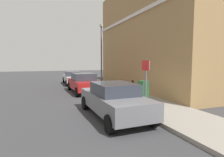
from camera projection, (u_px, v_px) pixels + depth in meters
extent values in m
plane|color=#38383A|center=(114.00, 107.00, 9.62)|extent=(80.00, 80.00, 0.00)
cube|color=gray|center=(109.00, 88.00, 15.86)|extent=(2.68, 30.00, 0.15)
cube|color=#9E7A4C|center=(165.00, 37.00, 16.07)|extent=(7.05, 13.64, 9.04)
cube|color=silver|center=(129.00, 18.00, 14.68)|extent=(0.12, 13.64, 0.24)
cube|color=slate|center=(114.00, 102.00, 7.85)|extent=(1.90, 4.51, 0.67)
cube|color=#2D333D|center=(114.00, 89.00, 7.73)|extent=(1.62, 2.01, 0.50)
cylinder|color=black|center=(85.00, 103.00, 9.11)|extent=(0.24, 0.65, 0.64)
cylinder|color=black|center=(116.00, 100.00, 9.75)|extent=(0.24, 0.65, 0.64)
cylinder|color=black|center=(110.00, 124.00, 6.01)|extent=(0.24, 0.65, 0.64)
cylinder|color=black|center=(153.00, 118.00, 6.65)|extent=(0.24, 0.65, 0.64)
cube|color=maroon|center=(83.00, 84.00, 14.04)|extent=(1.86, 4.30, 0.64)
cube|color=#2D333D|center=(83.00, 77.00, 13.97)|extent=(1.58, 2.06, 0.55)
cylinder|color=black|center=(69.00, 86.00, 15.21)|extent=(0.24, 0.65, 0.64)
cylinder|color=black|center=(88.00, 85.00, 15.83)|extent=(0.24, 0.65, 0.64)
cylinder|color=black|center=(77.00, 92.00, 12.31)|extent=(0.24, 0.65, 0.64)
cylinder|color=black|center=(100.00, 91.00, 12.93)|extent=(0.24, 0.65, 0.64)
cube|color=#B7B7BC|center=(73.00, 78.00, 19.13)|extent=(1.73, 4.17, 0.56)
cube|color=#2D333D|center=(73.00, 74.00, 19.06)|extent=(1.50, 1.97, 0.48)
cylinder|color=black|center=(64.00, 80.00, 20.31)|extent=(0.23, 0.64, 0.64)
cylinder|color=black|center=(78.00, 80.00, 20.84)|extent=(0.23, 0.64, 0.64)
cylinder|color=black|center=(67.00, 83.00, 17.46)|extent=(0.23, 0.64, 0.64)
cylinder|color=black|center=(83.00, 82.00, 17.99)|extent=(0.23, 0.64, 0.64)
cube|color=#1E4C28|center=(143.00, 91.00, 10.22)|extent=(0.40, 0.55, 1.15)
cube|color=#333333|center=(143.00, 100.00, 10.27)|extent=(0.46, 0.61, 0.08)
cylinder|color=black|center=(133.00, 89.00, 11.67)|extent=(0.12, 0.12, 0.95)
sphere|color=black|center=(133.00, 81.00, 11.62)|extent=(0.14, 0.14, 0.14)
cylinder|color=#59595B|center=(146.00, 86.00, 8.05)|extent=(0.08, 0.08, 2.30)
cube|color=white|center=(146.00, 65.00, 7.96)|extent=(0.03, 0.56, 0.40)
cube|color=red|center=(145.00, 65.00, 7.96)|extent=(0.01, 0.60, 0.44)
cylinder|color=#59595B|center=(101.00, 56.00, 17.49)|extent=(0.14, 0.14, 5.50)
cube|color=#A5A599|center=(101.00, 25.00, 17.22)|extent=(0.20, 0.44, 0.20)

